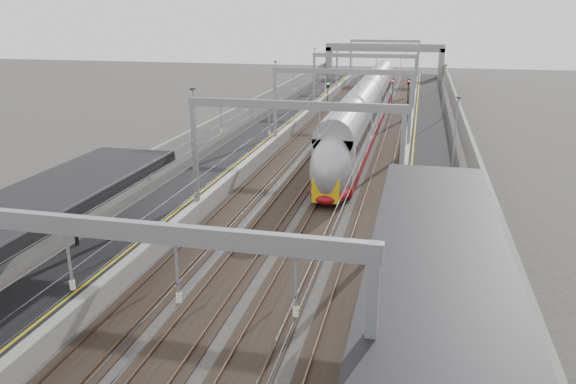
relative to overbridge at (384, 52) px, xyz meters
The scene contains 13 objects.
platform_left 55.79m from the overbridge, 98.28° to the right, with size 4.00×120.00×1.00m, color black.
platform_right 55.79m from the overbridge, 81.72° to the right, with size 4.00×120.00×1.00m, color black.
tracks 55.25m from the overbridge, 90.00° to the right, with size 11.40×140.00×0.20m.
overhead_line 48.39m from the overbridge, 90.00° to the right, with size 13.00×140.00×6.60m.
canopy_right 97.35m from the overbridge, 85.27° to the right, with size 4.40×30.00×4.24m.
overbridge is the anchor object (origin of this frame).
wall_left 56.25m from the overbridge, 101.51° to the right, with size 0.30×120.00×3.20m, color gray.
wall_right 56.25m from the overbridge, 78.49° to the right, with size 0.30×120.00×3.20m, color gray.
train 51.10m from the overbridge, 88.31° to the right, with size 2.87×52.28×4.53m.
bench 90.65m from the overbridge, 85.30° to the right, with size 0.77×1.79×0.90m.
signal_green 33.98m from the overbridge, 98.84° to the right, with size 0.32×0.32×3.48m.
signal_red_near 28.36m from the overbridge, 83.49° to the right, with size 0.32×0.32×3.48m.
signal_red_far 28.35m from the overbridge, 78.96° to the right, with size 0.32×0.32×3.48m.
Camera 1 is at (7.03, -9.62, 12.46)m, focal length 35.00 mm.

